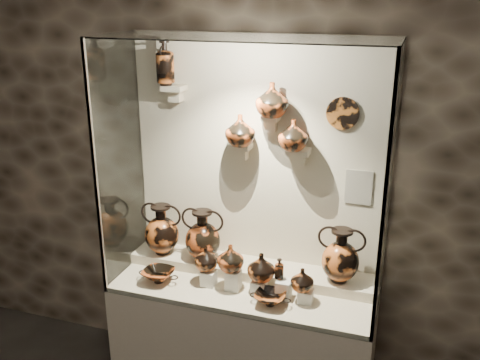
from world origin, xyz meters
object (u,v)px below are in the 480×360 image
object	(u,v)px
amphora_mid	(203,235)
ovoid_vase_c	(293,135)
lekythos_tall	(165,60)
lekythos_small	(279,268)
ovoid_vase_a	(240,130)
jug_c	(261,267)
ovoid_vase_b	(272,100)
amphora_right	(341,255)
kylix_left	(159,275)
jug_a	(206,258)
jug_e	(302,280)
jug_b	(231,258)
amphora_left	(162,229)
kylix_right	(270,297)

from	to	relation	value
amphora_mid	ovoid_vase_c	world-z (taller)	ovoid_vase_c
lekythos_tall	lekythos_small	bearing A→B (deg)	-0.85
lekythos_tall	ovoid_vase_a	xyz separation A→B (m)	(0.51, -0.02, -0.41)
jug_c	ovoid_vase_a	world-z (taller)	ovoid_vase_a
ovoid_vase_a	ovoid_vase_b	bearing A→B (deg)	1.51
jug_c	ovoid_vase_c	xyz separation A→B (m)	(0.12, 0.23, 0.80)
amphora_right	kylix_left	size ratio (longest dim) A/B	1.35
ovoid_vase_a	jug_a	bearing A→B (deg)	-121.40
jug_e	lekythos_tall	world-z (taller)	lekythos_tall
jug_e	ovoid_vase_b	world-z (taller)	ovoid_vase_b
jug_b	lekythos_small	world-z (taller)	jug_b
jug_b	ovoid_vase_b	xyz separation A→B (m)	(0.19, 0.24, 0.97)
lekythos_small	ovoid_vase_a	xyz separation A→B (m)	(-0.33, 0.23, 0.79)
amphora_left	lekythos_small	distance (m)	0.91
amphora_mid	jug_b	size ratio (longest dim) A/B	2.01
jug_c	lekythos_tall	distance (m)	1.44
jug_c	ovoid_vase_a	xyz separation A→B (m)	(-0.22, 0.23, 0.81)
amphora_mid	jug_c	distance (m)	0.51
amphora_mid	lekythos_tall	size ratio (longest dim) A/B	1.13
jug_c	ovoid_vase_c	bearing A→B (deg)	61.99
ovoid_vase_a	kylix_right	bearing A→B (deg)	-45.57
jug_e	kylix_left	bearing A→B (deg)	167.32
amphora_mid	jug_c	xyz separation A→B (m)	(0.47, -0.18, -0.07)
jug_a	kylix_left	world-z (taller)	jug_a
jug_e	lekythos_small	bearing A→B (deg)	154.05
amphora_mid	kylix_left	xyz separation A→B (m)	(-0.21, -0.27, -0.20)
jug_b	jug_e	distance (m)	0.47
jug_e	ovoid_vase_c	xyz separation A→B (m)	(-0.14, 0.26, 0.83)
amphora_left	kylix_right	world-z (taller)	amphora_left
jug_b	lekythos_small	distance (m)	0.32
amphora_mid	jug_e	xyz separation A→B (m)	(0.73, -0.21, -0.10)
kylix_left	ovoid_vase_a	distance (m)	1.09
jug_a	jug_b	distance (m)	0.18
amphora_left	amphora_mid	xyz separation A→B (m)	(0.31, -0.00, 0.00)
kylix_left	jug_c	bearing A→B (deg)	29.62
lekythos_small	kylix_left	distance (m)	0.81
amphora_left	jug_b	size ratio (longest dim) A/B	2.01
jug_a	ovoid_vase_a	bearing A→B (deg)	37.26
jug_a	lekythos_tall	xyz separation A→B (m)	(-0.35, 0.25, 1.21)
kylix_right	amphora_mid	bearing A→B (deg)	163.19
kylix_right	ovoid_vase_c	world-z (taller)	ovoid_vase_c
lekythos_small	kylix_left	bearing A→B (deg)	172.81
amphora_left	lekythos_tall	bearing A→B (deg)	43.22
ovoid_vase_c	kylix_right	bearing A→B (deg)	-90.19
ovoid_vase_b	jug_a	bearing A→B (deg)	-141.98
jug_b	ovoid_vase_a	distance (m)	0.81
amphora_right	kylix_right	world-z (taller)	amphora_right
jug_e	amphora_right	bearing A→B (deg)	30.39
amphora_mid	amphora_right	size ratio (longest dim) A/B	1.01
jug_c	kylix_right	distance (m)	0.20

